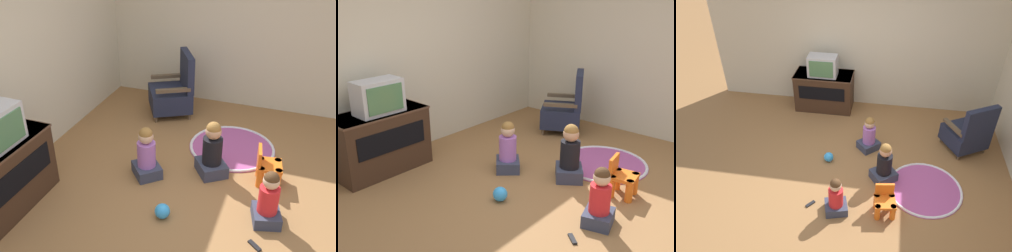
# 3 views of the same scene
# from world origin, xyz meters

# --- Properties ---
(ground_plane) EXTENTS (30.00, 30.00, 0.00)m
(ground_plane) POSITION_xyz_m (0.00, 0.00, 0.00)
(ground_plane) COLOR olive
(wall_right) EXTENTS (0.12, 5.28, 2.79)m
(wall_right) POSITION_xyz_m (2.67, -0.36, 1.40)
(wall_right) COLOR beige
(wall_right) RESTS_ON ground_plane
(tv_cabinet) EXTENTS (1.15, 0.56, 0.76)m
(tv_cabinet) POSITION_xyz_m (-0.71, 1.87, 0.39)
(tv_cabinet) COLOR #382316
(tv_cabinet) RESTS_ON ground_plane
(black_armchair) EXTENTS (0.83, 0.82, 0.95)m
(black_armchair) POSITION_xyz_m (1.96, 0.93, 0.35)
(black_armchair) COLOR brown
(black_armchair) RESTS_ON ground_plane
(yellow_kid_chair) EXTENTS (0.33, 0.32, 0.44)m
(yellow_kid_chair) POSITION_xyz_m (0.67, -0.67, 0.19)
(yellow_kid_chair) COLOR orange
(yellow_kid_chair) RESTS_ON ground_plane
(play_mat) EXTENTS (1.13, 1.13, 0.04)m
(play_mat) POSITION_xyz_m (1.25, -0.14, 0.01)
(play_mat) COLOR #A54C8C
(play_mat) RESTS_ON ground_plane
(child_watching_left) EXTENTS (0.47, 0.46, 0.69)m
(child_watching_left) POSITION_xyz_m (0.62, -0.02, 0.30)
(child_watching_left) COLOR #33384C
(child_watching_left) RESTS_ON ground_plane
(child_watching_center) EXTENTS (0.37, 0.34, 0.61)m
(child_watching_center) POSITION_xyz_m (0.00, -0.76, 0.26)
(child_watching_center) COLOR #33384C
(child_watching_center) RESTS_ON ground_plane
(child_watching_right) EXTENTS (0.43, 0.43, 0.64)m
(child_watching_right) POSITION_xyz_m (0.31, 0.68, 0.28)
(child_watching_right) COLOR #33384C
(child_watching_right) RESTS_ON ground_plane
(toy_ball) EXTENTS (0.16, 0.16, 0.16)m
(toy_ball) POSITION_xyz_m (-0.31, 0.25, 0.08)
(toy_ball) COLOR #3399E5
(toy_ball) RESTS_ON ground_plane
(remote_control) EXTENTS (0.13, 0.14, 0.02)m
(remote_control) POSITION_xyz_m (-0.39, -0.71, 0.01)
(remote_control) COLOR black
(remote_control) RESTS_ON ground_plane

